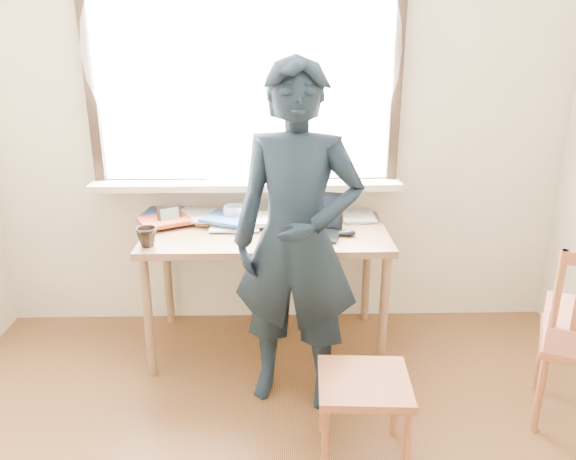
{
  "coord_description": "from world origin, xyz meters",
  "views": [
    {
      "loc": [
        -0.03,
        -1.37,
        1.8
      ],
      "look_at": [
        0.03,
        0.95,
        0.98
      ],
      "focal_mm": 35.0,
      "sensor_mm": 36.0,
      "label": 1
    }
  ],
  "objects_px": {
    "person": "(297,241)",
    "work_chair": "(364,392)",
    "desk": "(266,243)",
    "mug_dark": "(147,237)",
    "mug_white": "(234,214)",
    "laptop": "(313,224)"
  },
  "relations": [
    {
      "from": "person",
      "to": "desk",
      "type": "bearing_deg",
      "value": 119.53
    },
    {
      "from": "mug_white",
      "to": "mug_dark",
      "type": "height_order",
      "value": "mug_white"
    },
    {
      "from": "laptop",
      "to": "mug_white",
      "type": "xyz_separation_m",
      "value": [
        -0.45,
        0.18,
        -0.0
      ]
    },
    {
      "from": "mug_white",
      "to": "mug_dark",
      "type": "relative_size",
      "value": 1.21
    },
    {
      "from": "desk",
      "to": "mug_dark",
      "type": "xyz_separation_m",
      "value": [
        -0.62,
        -0.23,
        0.13
      ]
    },
    {
      "from": "laptop",
      "to": "mug_dark",
      "type": "xyz_separation_m",
      "value": [
        -0.88,
        -0.19,
        -0.0
      ]
    },
    {
      "from": "laptop",
      "to": "work_chair",
      "type": "distance_m",
      "value": 1.04
    },
    {
      "from": "laptop",
      "to": "person",
      "type": "bearing_deg",
      "value": -103.26
    },
    {
      "from": "mug_white",
      "to": "person",
      "type": "bearing_deg",
      "value": -61.7
    },
    {
      "from": "desk",
      "to": "laptop",
      "type": "distance_m",
      "value": 0.29
    },
    {
      "from": "desk",
      "to": "work_chair",
      "type": "height_order",
      "value": "desk"
    },
    {
      "from": "laptop",
      "to": "mug_dark",
      "type": "relative_size",
      "value": 3.46
    },
    {
      "from": "work_chair",
      "to": "person",
      "type": "xyz_separation_m",
      "value": [
        -0.27,
        0.47,
        0.52
      ]
    },
    {
      "from": "mug_white",
      "to": "work_chair",
      "type": "relative_size",
      "value": 0.32
    },
    {
      "from": "laptop",
      "to": "person",
      "type": "xyz_separation_m",
      "value": [
        -0.11,
        -0.46,
        0.07
      ]
    },
    {
      "from": "person",
      "to": "work_chair",
      "type": "bearing_deg",
      "value": -47.94
    },
    {
      "from": "desk",
      "to": "mug_dark",
      "type": "relative_size",
      "value": 12.58
    },
    {
      "from": "desk",
      "to": "mug_dark",
      "type": "bearing_deg",
      "value": -159.77
    },
    {
      "from": "mug_white",
      "to": "mug_dark",
      "type": "xyz_separation_m",
      "value": [
        -0.43,
        -0.37,
        -0.0
      ]
    },
    {
      "from": "desk",
      "to": "laptop",
      "type": "xyz_separation_m",
      "value": [
        0.26,
        -0.04,
        0.13
      ]
    },
    {
      "from": "work_chair",
      "to": "person",
      "type": "relative_size",
      "value": 0.24
    },
    {
      "from": "mug_white",
      "to": "mug_dark",
      "type": "distance_m",
      "value": 0.57
    }
  ]
}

